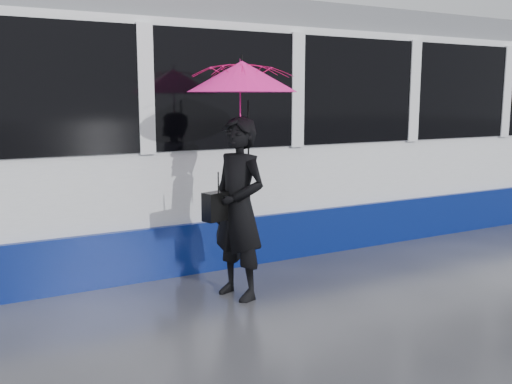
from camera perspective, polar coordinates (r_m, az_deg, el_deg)
ground at (r=5.84m, az=-3.94°, el=-11.78°), size 90.00×90.00×0.00m
rails at (r=8.07m, az=-11.45°, el=-5.87°), size 34.00×1.51×0.02m
woman at (r=5.99m, az=-1.77°, el=-1.67°), size 0.65×0.81×1.92m
umbrella at (r=5.90m, az=-1.39°, el=9.35°), size 1.41×1.41×1.30m
handbag at (r=5.90m, az=-3.77°, el=-1.39°), size 0.37×0.24×0.48m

